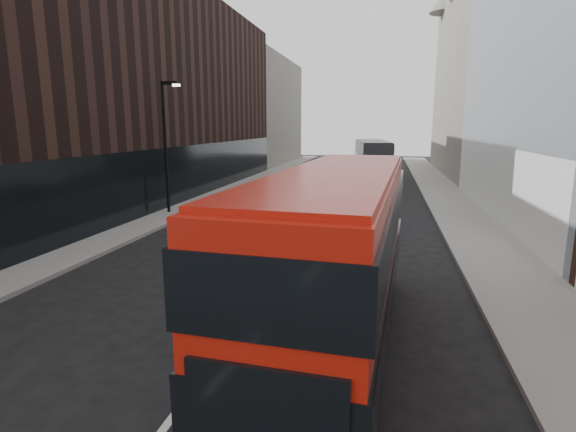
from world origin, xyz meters
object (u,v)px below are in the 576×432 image
Objects in this scene: car_a at (358,203)px; car_b at (378,189)px; grey_bus at (372,159)px; street_lamp at (166,138)px; car_c at (382,186)px; red_bus at (338,253)px.

car_a is 0.98× the size of car_b.
street_lamp is at bearing -125.27° from grey_bus.
car_b is at bearing -104.70° from car_c.
street_lamp reaches higher than car_b.
car_c is at bearing 75.01° from car_b.
car_c is at bearing 91.43° from red_bus.
red_bus is 0.91× the size of grey_bus.
street_lamp reaches higher than car_a.
red_bus is at bearing -94.83° from car_a.
car_a is (10.22, 2.00, -3.52)m from street_lamp.
car_b is (0.48, 21.39, -1.57)m from red_bus.
car_b is at bearing 74.62° from car_a.
car_a is (-0.45, 15.39, -1.56)m from red_bus.
car_b reaches higher than car_c.
street_lamp reaches higher than red_bus.
car_c is (1.23, 7.78, -0.05)m from car_a.
red_bus is 32.82m from grey_bus.
car_b is at bearing 92.06° from red_bus.
grey_bus is at bearing 82.95° from car_a.
car_c is (1.07, -9.65, -1.26)m from grey_bus.
car_b is (11.16, 8.00, -3.53)m from street_lamp.
red_bus is 2.59× the size of car_a.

